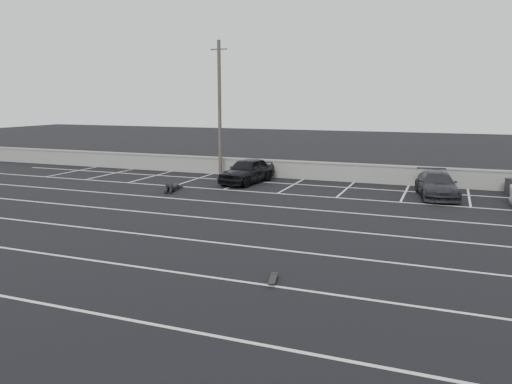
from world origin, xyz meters
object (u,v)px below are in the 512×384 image
at_px(car_right, 437,185).
at_px(trash_bin, 510,186).
at_px(utility_pole, 220,109).
at_px(car_left, 247,171).
at_px(person, 173,185).
at_px(skateboard, 273,279).

distance_m(car_right, trash_bin, 3.97).
xyz_separation_m(utility_pole, trash_bin, (16.04, -0.21, -3.70)).
xyz_separation_m(car_left, utility_pole, (-2.51, 1.79, 3.40)).
distance_m(trash_bin, person, 17.07).
height_order(car_left, utility_pole, utility_pole).
xyz_separation_m(car_left, trash_bin, (13.52, 1.58, -0.30)).
bearing_deg(car_right, skateboard, -115.24).
bearing_deg(skateboard, utility_pole, 107.02).
relative_size(car_right, person, 1.65).
xyz_separation_m(trash_bin, person, (-16.33, -4.99, -0.18)).
bearing_deg(utility_pole, car_left, -35.52).
relative_size(car_left, skateboard, 5.69).
bearing_deg(car_right, person, -177.54).
relative_size(trash_bin, skateboard, 1.11).
height_order(utility_pole, skateboard, utility_pole).
bearing_deg(skateboard, person, 118.46).
bearing_deg(skateboard, car_left, 102.21).
xyz_separation_m(person, skateboard, (9.31, -10.72, -0.17)).
xyz_separation_m(car_right, person, (-12.94, -2.94, -0.37)).
bearing_deg(car_left, utility_pole, 153.04).
relative_size(utility_pole, trash_bin, 9.97).
relative_size(car_left, car_right, 0.99).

